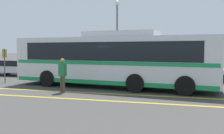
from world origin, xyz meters
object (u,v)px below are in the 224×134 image
object	(u,v)px
parked_car_2	(149,71)
bus_stop_sign	(5,61)
parked_car_0	(15,68)
street_lamp	(117,27)
transit_bus	(112,59)
pedestrian_0	(62,73)
parked_car_1	(80,69)

from	to	relation	value
parked_car_2	bus_stop_sign	xyz separation A→B (m)	(-9.19, -4.28, 0.78)
parked_car_0	parked_car_2	bearing A→B (deg)	91.95
street_lamp	bus_stop_sign	bearing A→B (deg)	-134.31
parked_car_2	bus_stop_sign	bearing A→B (deg)	115.40
transit_bus	pedestrian_0	distance (m)	3.30
parked_car_2	bus_stop_sign	distance (m)	10.17
parked_car_0	street_lamp	bearing A→B (deg)	105.16
transit_bus	parked_car_1	size ratio (longest dim) A/B	2.95
pedestrian_0	parked_car_1	bearing A→B (deg)	126.40
parked_car_1	parked_car_2	distance (m)	5.62
parked_car_1	bus_stop_sign	xyz separation A→B (m)	(-3.58, -4.62, 0.77)
parked_car_0	street_lamp	world-z (taller)	street_lamp
parked_car_2	street_lamp	bearing A→B (deg)	55.15
pedestrian_0	street_lamp	xyz separation A→B (m)	(0.66, 8.90, 3.11)
transit_bus	parked_car_0	world-z (taller)	transit_bus
street_lamp	parked_car_1	bearing A→B (deg)	-146.30
pedestrian_0	bus_stop_sign	distance (m)	6.13
transit_bus	bus_stop_sign	world-z (taller)	transit_bus
parked_car_1	parked_car_2	bearing A→B (deg)	89.76
transit_bus	street_lamp	distance (m)	6.97
parked_car_1	street_lamp	bearing A→B (deg)	126.86
transit_bus	parked_car_2	xyz separation A→B (m)	(1.59, 4.29, -1.01)
bus_stop_sign	transit_bus	bearing A→B (deg)	-82.96
transit_bus	pedestrian_0	size ratio (longest dim) A/B	7.03
parked_car_2	parked_car_1	bearing A→B (deg)	87.01
parked_car_1	bus_stop_sign	world-z (taller)	bus_stop_sign
parked_car_0	parked_car_2	distance (m)	11.68
parked_car_1	street_lamp	distance (m)	4.68
parked_car_0	pedestrian_0	xyz separation A→B (m)	(8.05, -7.05, 0.36)
transit_bus	parked_car_0	bearing A→B (deg)	72.91
parked_car_0	pedestrian_0	world-z (taller)	pedestrian_0
transit_bus	bus_stop_sign	xyz separation A→B (m)	(-7.60, 0.01, -0.24)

